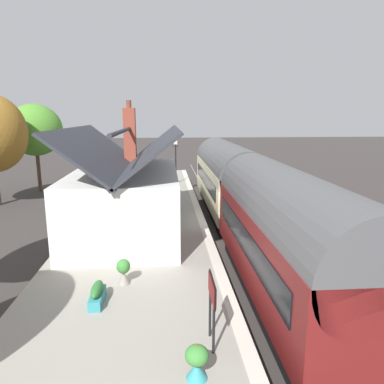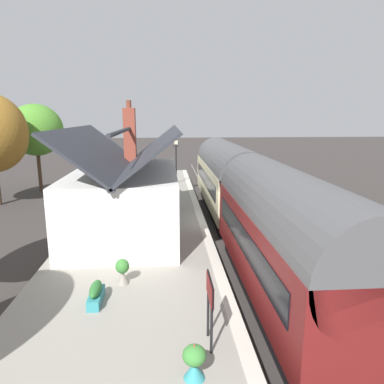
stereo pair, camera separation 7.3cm
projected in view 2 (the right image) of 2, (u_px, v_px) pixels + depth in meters
ground_plane at (225, 239)px, 17.41m from camera, size 160.00×160.00×0.00m
platform at (142, 232)px, 17.01m from camera, size 32.00×6.07×0.99m
platform_edge_coping at (201, 220)px, 17.11m from camera, size 32.00×0.36×0.02m
rail_near at (258, 237)px, 17.51m from camera, size 52.00×0.08×0.14m
rail_far at (229, 238)px, 17.40m from camera, size 52.00×0.08×0.14m
train at (246, 196)px, 16.75m from camera, size 21.43×2.73×4.32m
station_building at (127, 197)px, 15.42m from camera, size 8.42×4.53×5.65m
bench_platform_end at (164, 189)px, 22.06m from camera, size 1.40×0.44×0.88m
bench_near_building at (166, 181)px, 24.60m from camera, size 1.40×0.45×0.88m
planter_corner_building at (168, 174)px, 28.31m from camera, size 0.53×0.53×0.78m
planter_by_door at (123, 271)px, 10.63m from camera, size 0.41×0.41×0.79m
planter_edge_near at (152, 179)px, 26.36m from camera, size 0.44×0.44×0.71m
planter_bench_left at (96, 294)px, 9.57m from camera, size 1.02×0.32×0.55m
planter_under_sign at (194, 362)px, 6.79m from camera, size 0.46×0.46×0.75m
planter_edge_far at (130, 180)px, 25.73m from camera, size 0.44×0.44×0.73m
lamp_post_platform at (176, 152)px, 25.85m from camera, size 0.32×0.50×3.34m
station_sign_board at (210, 295)px, 7.64m from camera, size 0.96×0.06×1.57m
tree_behind_building at (36, 130)px, 27.50m from camera, size 4.26×4.08×6.80m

